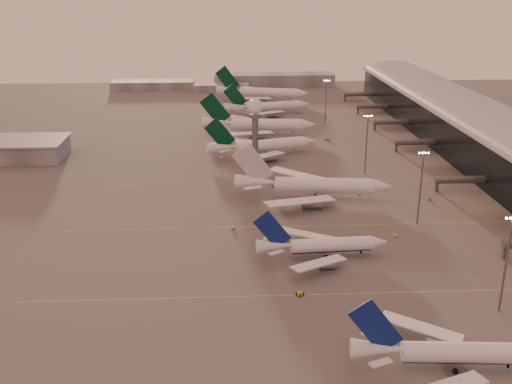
{
  "coord_description": "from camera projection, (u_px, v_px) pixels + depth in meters",
  "views": [
    {
      "loc": [
        -7.36,
        -123.6,
        75.34
      ],
      "look_at": [
        2.47,
        64.11,
        8.78
      ],
      "focal_mm": 42.0,
      "sensor_mm": 36.0,
      "label": 1
    }
  ],
  "objects": [
    {
      "name": "ground",
      "position": [
        260.0,
        317.0,
        141.86
      ],
      "size": [
        700.0,
        700.0,
        0.0
      ],
      "primitive_type": "plane",
      "color": "#555253",
      "rests_on": "ground"
    },
    {
      "name": "taxiway_markings",
      "position": [
        341.0,
        224.0,
        196.06
      ],
      "size": [
        180.0,
        185.25,
        0.02
      ],
      "color": "gold",
      "rests_on": "ground"
    },
    {
      "name": "terminal",
      "position": [
        504.0,
        147.0,
        247.31
      ],
      "size": [
        57.0,
        362.0,
        23.04
      ],
      "color": "black",
      "rests_on": "ground"
    },
    {
      "name": "radar_tower",
      "position": [
        255.0,
        119.0,
        248.08
      ],
      "size": [
        6.4,
        6.4,
        31.1
      ],
      "color": "#54575C",
      "rests_on": "ground"
    },
    {
      "name": "mast_a",
      "position": [
        507.0,
        259.0,
        140.14
      ],
      "size": [
        3.6,
        0.56,
        25.0
      ],
      "color": "#54575C",
      "rests_on": "ground"
    },
    {
      "name": "mast_b",
      "position": [
        421.0,
        184.0,
        191.76
      ],
      "size": [
        3.6,
        0.56,
        25.0
      ],
      "color": "#54575C",
      "rests_on": "ground"
    },
    {
      "name": "mast_c",
      "position": [
        367.0,
        141.0,
        243.29
      ],
      "size": [
        3.6,
        0.56,
        25.0
      ],
      "color": "#54575C",
      "rests_on": "ground"
    },
    {
      "name": "mast_d",
      "position": [
        326.0,
        100.0,
        327.91
      ],
      "size": [
        3.6,
        0.56,
        25.0
      ],
      "color": "#54575C",
      "rests_on": "ground"
    },
    {
      "name": "distant_horizon",
      "position": [
        238.0,
        82.0,
        446.77
      ],
      "size": [
        165.0,
        37.5,
        9.0
      ],
      "color": "slate",
      "rests_on": "ground"
    },
    {
      "name": "narrowbody_near",
      "position": [
        449.0,
        355.0,
        121.8
      ],
      "size": [
        41.2,
        32.79,
        16.09
      ],
      "color": "white",
      "rests_on": "ground"
    },
    {
      "name": "narrowbody_mid",
      "position": [
        322.0,
        247.0,
        171.5
      ],
      "size": [
        39.1,
        31.15,
        15.27
      ],
      "color": "white",
      "rests_on": "ground"
    },
    {
      "name": "widebody_white",
      "position": [
        313.0,
        189.0,
        218.54
      ],
      "size": [
        57.7,
        45.97,
        20.34
      ],
      "color": "white",
      "rests_on": "ground"
    },
    {
      "name": "greentail_a",
      "position": [
        263.0,
        148.0,
        271.94
      ],
      "size": [
        51.7,
        41.21,
        19.22
      ],
      "color": "white",
      "rests_on": "ground"
    },
    {
      "name": "greentail_b",
      "position": [
        259.0,
        127.0,
        309.09
      ],
      "size": [
        59.44,
        47.82,
        21.6
      ],
      "color": "white",
      "rests_on": "ground"
    },
    {
      "name": "greentail_c",
      "position": [
        268.0,
        109.0,
        356.03
      ],
      "size": [
        52.37,
        41.87,
        19.25
      ],
      "color": "white",
      "rests_on": "ground"
    },
    {
      "name": "greentail_d",
      "position": [
        262.0,
        95.0,
        395.91
      ],
      "size": [
        61.41,
        49.08,
        22.59
      ],
      "color": "white",
      "rests_on": "ground"
    },
    {
      "name": "gsv_tug_mid",
      "position": [
        300.0,
        294.0,
        151.31
      ],
      "size": [
        3.9,
        4.07,
        1.01
      ],
      "color": "gold",
      "rests_on": "ground"
    },
    {
      "name": "gsv_truck_b",
      "position": [
        396.0,
        234.0,
        185.56
      ],
      "size": [
        5.28,
        2.57,
        2.04
      ],
      "color": "gold",
      "rests_on": "ground"
    },
    {
      "name": "gsv_truck_c",
      "position": [
        234.0,
        226.0,
        191.83
      ],
      "size": [
        5.12,
        4.0,
        1.98
      ],
      "color": "gold",
      "rests_on": "ground"
    },
    {
      "name": "gsv_catering_b",
      "position": [
        430.0,
        195.0,
        216.55
      ],
      "size": [
        4.66,
        2.25,
        3.81
      ],
      "color": "#56585B",
      "rests_on": "ground"
    },
    {
      "name": "gsv_tug_far",
      "position": [
        275.0,
        186.0,
        230.97
      ],
      "size": [
        4.14,
        3.86,
        1.02
      ],
      "color": "silver",
      "rests_on": "ground"
    },
    {
      "name": "gsv_truck_d",
      "position": [
        221.0,
        156.0,
        268.09
      ],
      "size": [
        4.12,
        6.2,
        2.36
      ],
      "color": "silver",
      "rests_on": "ground"
    },
    {
      "name": "gsv_tug_hangar",
      "position": [
        327.0,
        139.0,
        298.05
      ],
      "size": [
        4.45,
        3.38,
        1.12
      ],
      "color": "gold",
      "rests_on": "ground"
    }
  ]
}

